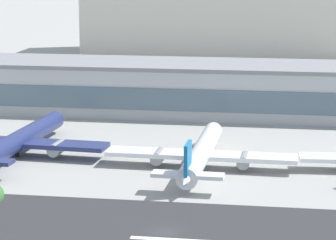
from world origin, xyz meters
name	(u,v)px	position (x,y,z in m)	size (l,w,h in m)	color
ground_plane	(165,233)	(0.00, 0.00, 0.00)	(1400.00, 1400.00, 0.00)	#9E9E99
runway_strip	(162,239)	(0.00, -2.88, 0.04)	(800.00, 34.68, 0.08)	#2D2D30
runway_centreline_dash_4	(171,240)	(1.34, -2.88, 0.09)	(12.00, 1.20, 0.01)	white
terminal_building	(220,89)	(0.30, 88.83, 6.54)	(218.63, 23.45, 13.06)	#B7BABC
distant_hotel_block	(231,4)	(-5.90, 210.37, 20.29)	(117.11, 35.99, 40.58)	beige
airliner_gold_tail_gate_0	(17,142)	(-36.64, 39.31, 3.04)	(37.54, 45.75, 9.55)	navy
airliner_blue_tail_gate_1	(200,155)	(1.28, 35.52, 2.87)	(37.02, 43.13, 9.00)	silver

